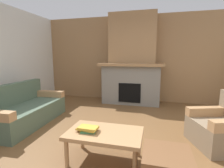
% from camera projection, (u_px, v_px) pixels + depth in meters
% --- Properties ---
extents(ground, '(9.00, 9.00, 0.00)m').
position_uv_depth(ground, '(109.00, 143.00, 2.78)').
color(ground, brown).
extents(wall_back_wood_panel, '(6.00, 0.12, 2.70)m').
position_uv_depth(wall_back_wood_panel, '(133.00, 59.00, 5.42)').
color(wall_back_wood_panel, '#997047').
rests_on(wall_back_wood_panel, ground).
extents(fireplace, '(1.90, 0.82, 2.70)m').
position_uv_depth(fireplace, '(132.00, 65.00, 5.09)').
color(fireplace, gray).
rests_on(fireplace, ground).
extents(couch, '(0.93, 1.84, 0.85)m').
position_uv_depth(couch, '(24.00, 110.00, 3.57)').
color(couch, '#4C604C').
rests_on(couch, ground).
extents(armchair, '(0.96, 0.96, 0.85)m').
position_uv_depth(armchair, '(222.00, 128.00, 2.66)').
color(armchair, '#847056').
rests_on(armchair, ground).
extents(coffee_table, '(1.00, 0.60, 0.43)m').
position_uv_depth(coffee_table, '(105.00, 135.00, 2.24)').
color(coffee_table, tan).
rests_on(coffee_table, ground).
extents(book_stack_near_edge, '(0.30, 0.22, 0.07)m').
position_uv_depth(book_stack_near_edge, '(88.00, 129.00, 2.24)').
color(book_stack_near_edge, '#3D7F4C').
rests_on(book_stack_near_edge, coffee_table).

